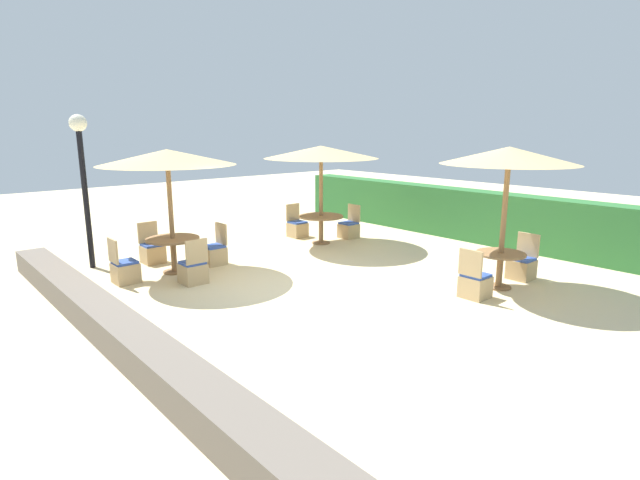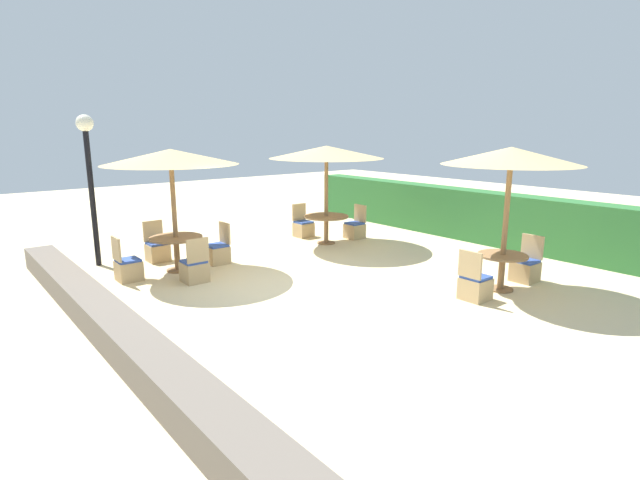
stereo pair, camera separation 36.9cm
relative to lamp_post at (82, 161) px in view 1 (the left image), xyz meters
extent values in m
plane|color=beige|center=(4.25, 2.41, -2.35)|extent=(40.00, 40.00, 0.00)
cube|color=#2D6B33|center=(4.25, 8.83, -1.66)|extent=(13.00, 0.70, 1.38)
cube|color=#6B6056|center=(4.25, -1.05, -2.13)|extent=(10.00, 0.56, 0.45)
cylinder|color=black|center=(0.00, 0.00, -0.85)|extent=(0.12, 0.12, 3.00)
sphere|color=silver|center=(0.00, 0.00, 0.79)|extent=(0.36, 0.36, 0.36)
cylinder|color=olive|center=(6.71, 5.48, -1.04)|extent=(0.10, 0.10, 2.62)
cone|color=tan|center=(6.71, 5.48, 0.19)|extent=(2.50, 2.50, 0.32)
cylinder|color=olive|center=(6.71, 5.48, -2.34)|extent=(0.48, 0.48, 0.03)
cylinder|color=olive|center=(6.71, 5.48, -2.02)|extent=(0.12, 0.12, 0.66)
cylinder|color=olive|center=(6.71, 5.48, -1.67)|extent=(0.92, 0.92, 0.04)
cube|color=tan|center=(6.72, 4.62, -2.15)|extent=(0.46, 0.46, 0.40)
cube|color=#2D4CA8|center=(6.72, 4.62, -1.93)|extent=(0.42, 0.42, 0.05)
cube|color=tan|center=(6.72, 4.41, -1.66)|extent=(0.46, 0.04, 0.48)
cube|color=tan|center=(6.71, 6.36, -2.15)|extent=(0.46, 0.46, 0.40)
cube|color=#2D4CA8|center=(6.71, 6.36, -1.93)|extent=(0.42, 0.42, 0.05)
cube|color=tan|center=(6.71, 6.57, -1.66)|extent=(0.46, 0.04, 0.48)
cylinder|color=olive|center=(1.58, 5.40, -1.10)|extent=(0.10, 0.10, 2.51)
cone|color=tan|center=(1.58, 5.40, 0.07)|extent=(2.98, 2.98, 0.32)
cylinder|color=olive|center=(1.58, 5.40, -2.34)|extent=(0.48, 0.48, 0.03)
cylinder|color=olive|center=(1.58, 5.40, -1.99)|extent=(0.12, 0.12, 0.72)
cylinder|color=olive|center=(1.58, 5.40, -1.62)|extent=(1.19, 1.19, 0.04)
cube|color=tan|center=(1.58, 6.43, -2.15)|extent=(0.46, 0.46, 0.40)
cube|color=#2D4CA8|center=(1.58, 6.43, -1.93)|extent=(0.42, 0.42, 0.05)
cube|color=tan|center=(1.58, 6.64, -1.66)|extent=(0.46, 0.04, 0.48)
cube|color=tan|center=(0.52, 5.43, -2.15)|extent=(0.46, 0.46, 0.40)
cube|color=#2D4CA8|center=(0.52, 5.43, -1.93)|extent=(0.42, 0.42, 0.05)
cube|color=tan|center=(0.31, 5.43, -1.66)|extent=(0.04, 0.46, 0.48)
cylinder|color=olive|center=(1.56, 1.21, -1.09)|extent=(0.10, 0.10, 2.53)
cone|color=tan|center=(1.56, 1.21, 0.10)|extent=(2.80, 2.80, 0.32)
cylinder|color=olive|center=(1.56, 1.21, -2.34)|extent=(0.48, 0.48, 0.03)
cylinder|color=olive|center=(1.56, 1.21, -1.99)|extent=(0.12, 0.12, 0.71)
cylinder|color=olive|center=(1.56, 1.21, -1.62)|extent=(1.12, 1.12, 0.04)
cube|color=tan|center=(2.53, 1.15, -2.15)|extent=(0.46, 0.46, 0.40)
cube|color=#2D4CA8|center=(2.53, 1.15, -1.93)|extent=(0.42, 0.42, 0.05)
cube|color=tan|center=(2.74, 1.15, -1.66)|extent=(0.04, 0.46, 0.48)
cube|color=tan|center=(1.56, 2.16, -2.15)|extent=(0.46, 0.46, 0.40)
cube|color=#2D4CA8|center=(1.56, 2.16, -1.93)|extent=(0.42, 0.42, 0.05)
cube|color=tan|center=(1.56, 2.37, -1.66)|extent=(0.46, 0.04, 0.48)
cube|color=tan|center=(0.51, 1.18, -2.15)|extent=(0.46, 0.46, 0.40)
cube|color=#2D4CA8|center=(0.51, 1.18, -1.93)|extent=(0.42, 0.42, 0.05)
cube|color=tan|center=(0.30, 1.18, -1.66)|extent=(0.04, 0.46, 0.48)
cube|color=tan|center=(1.61, 0.15, -2.15)|extent=(0.46, 0.46, 0.40)
cube|color=#2D4CA8|center=(1.61, 0.15, -1.93)|extent=(0.42, 0.42, 0.05)
cube|color=tan|center=(1.61, -0.06, -1.66)|extent=(0.46, 0.04, 0.48)
camera|label=1|loc=(11.39, -3.25, 0.69)|focal=28.00mm
camera|label=2|loc=(11.63, -2.97, 0.69)|focal=28.00mm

